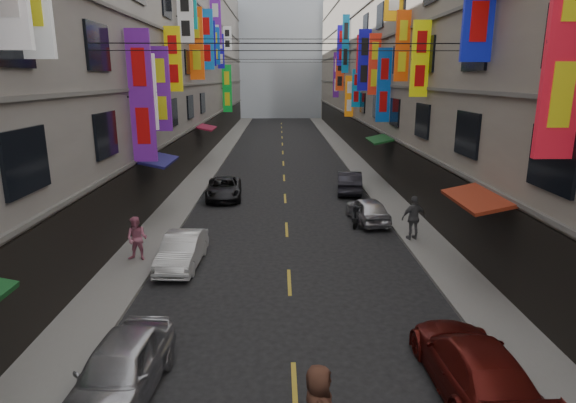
{
  "coord_description": "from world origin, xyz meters",
  "views": [
    {
      "loc": [
        -0.32,
        2.47,
        6.91
      ],
      "look_at": [
        -0.17,
        11.15,
        4.67
      ],
      "focal_mm": 30.0,
      "sensor_mm": 36.0,
      "label": 1
    }
  ],
  "objects_px": {
    "scooter_far_right": "(356,216)",
    "pedestrian_lfar": "(137,239)",
    "car_right_near": "(472,365)",
    "car_left_mid": "(182,250)",
    "car_left_far": "(224,188)",
    "car_right_mid": "(368,210)",
    "car_left_near": "(120,370)",
    "car_right_far": "(349,182)",
    "pedestrian_rfar": "(414,218)"
  },
  "relations": [
    {
      "from": "car_right_far",
      "to": "scooter_far_right",
      "type": "bearing_deg",
      "value": 91.41
    },
    {
      "from": "car_left_mid",
      "to": "car_right_near",
      "type": "bearing_deg",
      "value": -41.32
    },
    {
      "from": "car_right_far",
      "to": "pedestrian_lfar",
      "type": "distance_m",
      "value": 15.12
    },
    {
      "from": "car_right_near",
      "to": "pedestrian_lfar",
      "type": "bearing_deg",
      "value": -40.84
    },
    {
      "from": "scooter_far_right",
      "to": "car_left_near",
      "type": "bearing_deg",
      "value": 75.05
    },
    {
      "from": "car_right_mid",
      "to": "scooter_far_right",
      "type": "bearing_deg",
      "value": 27.92
    },
    {
      "from": "car_left_mid",
      "to": "car_right_mid",
      "type": "height_order",
      "value": "car_right_mid"
    },
    {
      "from": "scooter_far_right",
      "to": "car_right_near",
      "type": "height_order",
      "value": "car_right_near"
    },
    {
      "from": "pedestrian_rfar",
      "to": "car_right_mid",
      "type": "bearing_deg",
      "value": -76.83
    },
    {
      "from": "car_left_far",
      "to": "car_right_far",
      "type": "height_order",
      "value": "car_right_far"
    },
    {
      "from": "scooter_far_right",
      "to": "car_right_near",
      "type": "relative_size",
      "value": 0.39
    },
    {
      "from": "pedestrian_lfar",
      "to": "car_left_near",
      "type": "bearing_deg",
      "value": -67.79
    },
    {
      "from": "pedestrian_lfar",
      "to": "car_left_far",
      "type": "bearing_deg",
      "value": 86.82
    },
    {
      "from": "car_left_mid",
      "to": "car_right_mid",
      "type": "distance_m",
      "value": 9.74
    },
    {
      "from": "scooter_far_right",
      "to": "pedestrian_lfar",
      "type": "bearing_deg",
      "value": 41.93
    },
    {
      "from": "car_left_far",
      "to": "scooter_far_right",
      "type": "bearing_deg",
      "value": -41.43
    },
    {
      "from": "scooter_far_right",
      "to": "car_right_near",
      "type": "bearing_deg",
      "value": 107.16
    },
    {
      "from": "car_right_far",
      "to": "car_left_near",
      "type": "bearing_deg",
      "value": 74.85
    },
    {
      "from": "car_left_far",
      "to": "pedestrian_rfar",
      "type": "relative_size",
      "value": 2.24
    },
    {
      "from": "scooter_far_right",
      "to": "car_left_far",
      "type": "height_order",
      "value": "car_left_far"
    },
    {
      "from": "scooter_far_right",
      "to": "car_right_far",
      "type": "relative_size",
      "value": 0.43
    },
    {
      "from": "car_left_far",
      "to": "car_right_near",
      "type": "xyz_separation_m",
      "value": [
        7.59,
        -18.13,
        0.05
      ]
    },
    {
      "from": "scooter_far_right",
      "to": "car_right_near",
      "type": "xyz_separation_m",
      "value": [
        0.62,
        -12.76,
        0.21
      ]
    },
    {
      "from": "car_left_near",
      "to": "pedestrian_lfar",
      "type": "relative_size",
      "value": 2.35
    },
    {
      "from": "scooter_far_right",
      "to": "car_left_mid",
      "type": "relative_size",
      "value": 0.47
    },
    {
      "from": "scooter_far_right",
      "to": "car_left_far",
      "type": "distance_m",
      "value": 8.8
    },
    {
      "from": "car_left_near",
      "to": "car_right_far",
      "type": "height_order",
      "value": "car_left_near"
    },
    {
      "from": "car_right_mid",
      "to": "car_right_far",
      "type": "distance_m",
      "value": 6.35
    },
    {
      "from": "scooter_far_right",
      "to": "car_left_mid",
      "type": "height_order",
      "value": "car_left_mid"
    },
    {
      "from": "car_left_near",
      "to": "car_right_near",
      "type": "bearing_deg",
      "value": 4.84
    },
    {
      "from": "car_left_far",
      "to": "car_left_mid",
      "type": "bearing_deg",
      "value": -96.06
    },
    {
      "from": "car_left_mid",
      "to": "car_right_near",
      "type": "height_order",
      "value": "car_right_near"
    },
    {
      "from": "car_left_far",
      "to": "car_right_mid",
      "type": "height_order",
      "value": "car_right_mid"
    },
    {
      "from": "scooter_far_right",
      "to": "car_left_far",
      "type": "bearing_deg",
      "value": -23.23
    },
    {
      "from": "scooter_far_right",
      "to": "pedestrian_rfar",
      "type": "relative_size",
      "value": 0.92
    },
    {
      "from": "scooter_far_right",
      "to": "pedestrian_rfar",
      "type": "bearing_deg",
      "value": 143.57
    },
    {
      "from": "car_left_mid",
      "to": "pedestrian_lfar",
      "type": "height_order",
      "value": "pedestrian_lfar"
    },
    {
      "from": "car_left_mid",
      "to": "pedestrian_lfar",
      "type": "distance_m",
      "value": 1.83
    },
    {
      "from": "car_right_near",
      "to": "pedestrian_lfar",
      "type": "relative_size",
      "value": 2.64
    },
    {
      "from": "car_right_near",
      "to": "car_left_near",
      "type": "bearing_deg",
      "value": -0.76
    },
    {
      "from": "car_left_mid",
      "to": "car_left_far",
      "type": "bearing_deg",
      "value": 90.1
    },
    {
      "from": "car_right_near",
      "to": "car_right_mid",
      "type": "relative_size",
      "value": 1.22
    },
    {
      "from": "pedestrian_lfar",
      "to": "pedestrian_rfar",
      "type": "distance_m",
      "value": 11.43
    },
    {
      "from": "car_left_near",
      "to": "car_left_far",
      "type": "relative_size",
      "value": 0.93
    },
    {
      "from": "car_right_near",
      "to": "car_right_mid",
      "type": "bearing_deg",
      "value": -91.54
    },
    {
      "from": "car_left_far",
      "to": "pedestrian_rfar",
      "type": "bearing_deg",
      "value": -44.99
    },
    {
      "from": "car_right_near",
      "to": "pedestrian_lfar",
      "type": "xyz_separation_m",
      "value": [
        -9.76,
        7.99,
        0.32
      ]
    },
    {
      "from": "pedestrian_lfar",
      "to": "pedestrian_rfar",
      "type": "xyz_separation_m",
      "value": [
        11.21,
        2.24,
        0.11
      ]
    },
    {
      "from": "pedestrian_lfar",
      "to": "car_right_far",
      "type": "bearing_deg",
      "value": 58.68
    },
    {
      "from": "car_left_near",
      "to": "pedestrian_lfar",
      "type": "xyz_separation_m",
      "value": [
        -1.91,
        8.1,
        0.29
      ]
    }
  ]
}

